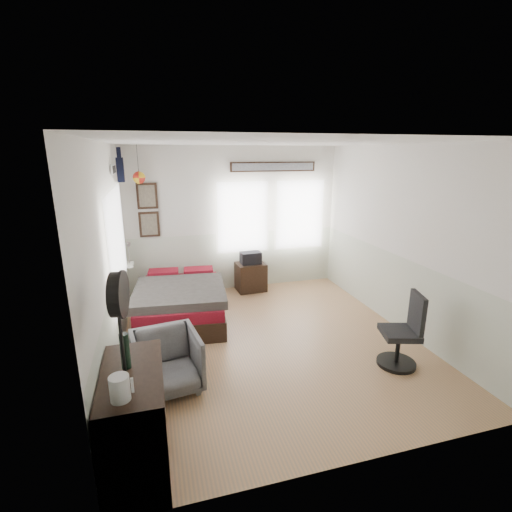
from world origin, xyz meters
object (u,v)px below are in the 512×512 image
object	(u,v)px
bed	(181,302)
nightstand	(251,277)
task_chair	(403,337)
armchair	(167,362)
dresser	(136,420)

from	to	relation	value
bed	nightstand	distance (m)	1.68
nightstand	task_chair	distance (m)	3.25
nightstand	task_chair	world-z (taller)	task_chair
armchair	bed	bearing A→B (deg)	72.27
bed	armchair	world-z (taller)	armchair
bed	task_chair	bearing A→B (deg)	-33.92
armchair	task_chair	bearing A→B (deg)	-14.48
armchair	dresser	bearing A→B (deg)	-113.93
dresser	task_chair	xyz separation A→B (m)	(3.13, 0.73, -0.06)
dresser	nightstand	world-z (taller)	dresser
nightstand	armchair	bearing A→B (deg)	-125.00
bed	dresser	bearing A→B (deg)	-95.79
bed	task_chair	xyz separation A→B (m)	(2.54, -2.12, 0.10)
bed	task_chair	world-z (taller)	task_chair
bed	armchair	distance (m)	1.84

